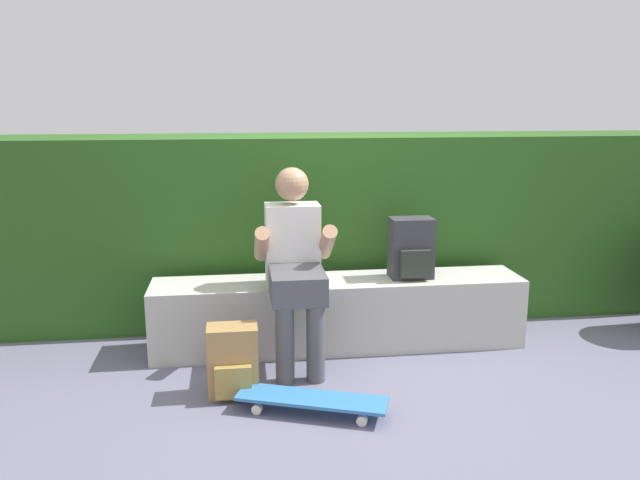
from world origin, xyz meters
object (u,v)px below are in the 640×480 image
at_px(backpack_on_bench, 411,249).
at_px(backpack_on_ground, 233,362).
at_px(skateboard_near_person, 312,400).
at_px(person_skater, 295,260).
at_px(bench_main, 339,313).

xyz_separation_m(backpack_on_bench, backpack_on_ground, (-1.18, -0.63, -0.46)).
bearing_deg(skateboard_near_person, backpack_on_ground, 145.95).
bearing_deg(backpack_on_bench, person_skater, -165.72).
relative_size(bench_main, skateboard_near_person, 2.99).
xyz_separation_m(skateboard_near_person, backpack_on_ground, (-0.41, 0.28, 0.12)).
bearing_deg(person_skater, skateboard_near_person, -88.38).
relative_size(bench_main, person_skater, 2.02).
height_order(skateboard_near_person, backpack_on_ground, backpack_on_ground).
relative_size(person_skater, skateboard_near_person, 1.48).
xyz_separation_m(person_skater, skateboard_near_person, (0.02, -0.70, -0.58)).
distance_m(bench_main, backpack_on_bench, 0.64).
distance_m(person_skater, skateboard_near_person, 0.92).
bearing_deg(backpack_on_ground, bench_main, 42.44).
bearing_deg(backpack_on_bench, bench_main, 178.88).
bearing_deg(backpack_on_ground, skateboard_near_person, -34.05).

